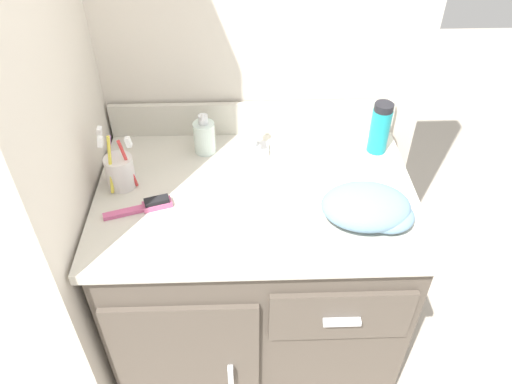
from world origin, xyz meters
TOP-DOWN VIEW (x-y plane):
  - ground_plane at (0.00, 0.00)m, footprint 6.00×6.00m
  - wall_back at (0.00, 0.35)m, footprint 1.08×0.08m
  - wall_left at (-0.50, 0.00)m, footprint 0.08×0.67m
  - vanity at (-0.00, -0.00)m, footprint 0.90×0.61m
  - backsplash at (0.00, 0.29)m, footprint 0.90×0.02m
  - sink_faucet at (0.00, 0.18)m, footprint 0.09×0.09m
  - toothbrush_cup at (-0.38, 0.04)m, footprint 0.10×0.09m
  - soap_dispenser at (-0.15, 0.19)m, footprint 0.06×0.07m
  - shaving_cream_can at (0.38, 0.18)m, footprint 0.06×0.06m
  - hairbrush at (-0.29, -0.07)m, footprint 0.18×0.08m
  - hand_towel at (0.29, -0.12)m, footprint 0.24×0.18m

SIDE VIEW (x-z plane):
  - ground_plane at x=0.00m, z-range 0.00..0.00m
  - vanity at x=0.00m, z-range 0.02..0.82m
  - hairbrush at x=-0.29m, z-range 0.80..0.83m
  - hand_towel at x=0.29m, z-range 0.80..0.88m
  - sink_faucet at x=0.00m, z-range 0.79..0.92m
  - toothbrush_cup at x=-0.38m, z-range 0.76..0.96m
  - soap_dispenser at x=-0.15m, z-range 0.79..0.93m
  - backsplash at x=0.00m, z-range 0.81..0.92m
  - shaving_cream_can at x=0.38m, z-range 0.81..0.97m
  - wall_back at x=0.00m, z-range 0.00..2.20m
  - wall_left at x=-0.50m, z-range 0.00..2.20m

